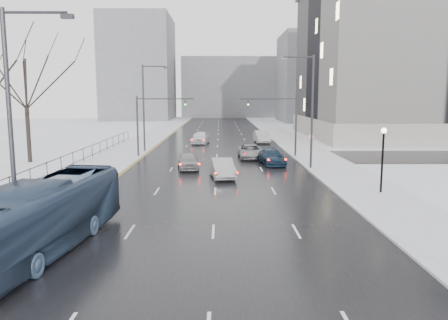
{
  "coord_description": "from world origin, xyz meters",
  "views": [
    {
      "loc": [
        0.33,
        1.78,
        6.48
      ],
      "look_at": [
        0.58,
        28.88,
        2.5
      ],
      "focal_mm": 35.0,
      "sensor_mm": 36.0,
      "label": 1
    }
  ],
  "objects_px": {
    "lamppost_r_mid": "(383,151)",
    "streetlight_r_mid": "(310,106)",
    "mast_signal_right": "(286,119)",
    "sedan_right_cross": "(250,152)",
    "sedan_right_near": "(222,168)",
    "streetlight_l_near": "(15,117)",
    "bus": "(45,215)",
    "no_uturn_sign": "(311,139)",
    "mast_signal_left": "(147,119)",
    "sedan_center_near": "(188,161)",
    "tree_park_e": "(30,163)",
    "sedan_right_distant": "(262,137)",
    "sedan_right_far": "(272,157)",
    "streetlight_l_far": "(146,104)",
    "sedan_center_far": "(201,137)"
  },
  "relations": [
    {
      "from": "lamppost_r_mid",
      "to": "streetlight_r_mid",
      "type": "bearing_deg",
      "value": 105.82
    },
    {
      "from": "mast_signal_right",
      "to": "sedan_right_cross",
      "type": "xyz_separation_m",
      "value": [
        -3.83,
        -1.19,
        -3.35
      ]
    },
    {
      "from": "sedan_right_near",
      "to": "sedan_right_cross",
      "type": "distance_m",
      "value": 11.22
    },
    {
      "from": "streetlight_l_near",
      "to": "bus",
      "type": "xyz_separation_m",
      "value": [
        1.17,
        -0.41,
        -4.08
      ]
    },
    {
      "from": "mast_signal_right",
      "to": "no_uturn_sign",
      "type": "relative_size",
      "value": 2.41
    },
    {
      "from": "mast_signal_right",
      "to": "bus",
      "type": "distance_m",
      "value": 31.92
    },
    {
      "from": "streetlight_l_near",
      "to": "mast_signal_left",
      "type": "xyz_separation_m",
      "value": [
        0.84,
        28.0,
        -1.51
      ]
    },
    {
      "from": "lamppost_r_mid",
      "to": "mast_signal_left",
      "type": "height_order",
      "value": "mast_signal_left"
    },
    {
      "from": "no_uturn_sign",
      "to": "streetlight_r_mid",
      "type": "bearing_deg",
      "value": -104.48
    },
    {
      "from": "sedan_center_near",
      "to": "bus",
      "type": "bearing_deg",
      "value": -110.15
    },
    {
      "from": "mast_signal_right",
      "to": "sedan_center_near",
      "type": "xyz_separation_m",
      "value": [
        -9.85,
        -7.78,
        -3.32
      ]
    },
    {
      "from": "tree_park_e",
      "to": "sedan_right_distant",
      "type": "height_order",
      "value": "tree_park_e"
    },
    {
      "from": "sedan_right_far",
      "to": "mast_signal_left",
      "type": "bearing_deg",
      "value": 149.46
    },
    {
      "from": "lamppost_r_mid",
      "to": "bus",
      "type": "distance_m",
      "value": 20.84
    },
    {
      "from": "tree_park_e",
      "to": "mast_signal_right",
      "type": "relative_size",
      "value": 2.08
    },
    {
      "from": "tree_park_e",
      "to": "bus",
      "type": "bearing_deg",
      "value": -65.35
    },
    {
      "from": "no_uturn_sign",
      "to": "sedan_right_distant",
      "type": "distance_m",
      "value": 18.45
    },
    {
      "from": "bus",
      "to": "sedan_right_cross",
      "type": "distance_m",
      "value": 29.18
    },
    {
      "from": "tree_park_e",
      "to": "bus",
      "type": "distance_m",
      "value": 26.9
    },
    {
      "from": "streetlight_l_far",
      "to": "sedan_right_cross",
      "type": "relative_size",
      "value": 1.94
    },
    {
      "from": "streetlight_l_near",
      "to": "lamppost_r_mid",
      "type": "height_order",
      "value": "streetlight_l_near"
    },
    {
      "from": "no_uturn_sign",
      "to": "tree_park_e",
      "type": "bearing_deg",
      "value": 180.0
    },
    {
      "from": "streetlight_l_far",
      "to": "sedan_right_distant",
      "type": "height_order",
      "value": "streetlight_l_far"
    },
    {
      "from": "sedan_right_cross",
      "to": "sedan_right_distant",
      "type": "height_order",
      "value": "sedan_right_distant"
    },
    {
      "from": "bus",
      "to": "sedan_right_near",
      "type": "xyz_separation_m",
      "value": [
        7.5,
        16.4,
        -0.73
      ]
    },
    {
      "from": "sedan_center_far",
      "to": "lamppost_r_mid",
      "type": "bearing_deg",
      "value": -59.8
    },
    {
      "from": "streetlight_l_near",
      "to": "bus",
      "type": "distance_m",
      "value": 4.26
    },
    {
      "from": "streetlight_r_mid",
      "to": "mast_signal_right",
      "type": "bearing_deg",
      "value": 96.0
    },
    {
      "from": "mast_signal_right",
      "to": "sedan_right_near",
      "type": "bearing_deg",
      "value": -119.62
    },
    {
      "from": "streetlight_l_near",
      "to": "sedan_right_distant",
      "type": "bearing_deg",
      "value": 71.26
    },
    {
      "from": "sedan_right_cross",
      "to": "bus",
      "type": "bearing_deg",
      "value": -113.03
    },
    {
      "from": "lamppost_r_mid",
      "to": "mast_signal_left",
      "type": "xyz_separation_m",
      "value": [
        -18.33,
        18.0,
        1.16
      ]
    },
    {
      "from": "lamppost_r_mid",
      "to": "sedan_center_far",
      "type": "distance_m",
      "value": 33.91
    },
    {
      "from": "no_uturn_sign",
      "to": "sedan_center_far",
      "type": "xyz_separation_m",
      "value": [
        -11.5,
        17.13,
        -1.41
      ]
    },
    {
      "from": "bus",
      "to": "lamppost_r_mid",
      "type": "bearing_deg",
      "value": 37.27
    },
    {
      "from": "sedan_center_near",
      "to": "sedan_center_far",
      "type": "relative_size",
      "value": 0.87
    },
    {
      "from": "streetlight_l_near",
      "to": "mast_signal_right",
      "type": "bearing_deg",
      "value": 61.04
    },
    {
      "from": "streetlight_l_far",
      "to": "no_uturn_sign",
      "type": "relative_size",
      "value": 3.7
    },
    {
      "from": "streetlight_l_near",
      "to": "mast_signal_left",
      "type": "bearing_deg",
      "value": 88.28
    },
    {
      "from": "streetlight_l_far",
      "to": "sedan_right_cross",
      "type": "bearing_deg",
      "value": -24.0
    },
    {
      "from": "streetlight_r_mid",
      "to": "bus",
      "type": "xyz_separation_m",
      "value": [
        -15.17,
        -20.41,
        -4.08
      ]
    },
    {
      "from": "streetlight_l_far",
      "to": "no_uturn_sign",
      "type": "height_order",
      "value": "streetlight_l_far"
    },
    {
      "from": "streetlight_l_far",
      "to": "streetlight_r_mid",
      "type": "bearing_deg",
      "value": -36.3
    },
    {
      "from": "sedan_right_far",
      "to": "sedan_right_distant",
      "type": "height_order",
      "value": "sedan_right_distant"
    },
    {
      "from": "mast_signal_left",
      "to": "sedan_center_near",
      "type": "distance_m",
      "value": 9.73
    },
    {
      "from": "sedan_center_far",
      "to": "streetlight_l_far",
      "type": "bearing_deg",
      "value": -115.66
    },
    {
      "from": "streetlight_l_far",
      "to": "lamppost_r_mid",
      "type": "bearing_deg",
      "value": -48.94
    },
    {
      "from": "mast_signal_left",
      "to": "sedan_right_near",
      "type": "xyz_separation_m",
      "value": [
        7.83,
        -12.01,
        -3.29
      ]
    },
    {
      "from": "mast_signal_left",
      "to": "sedan_center_near",
      "type": "relative_size",
      "value": 1.49
    },
    {
      "from": "streetlight_l_far",
      "to": "sedan_center_near",
      "type": "bearing_deg",
      "value": -64.41
    }
  ]
}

